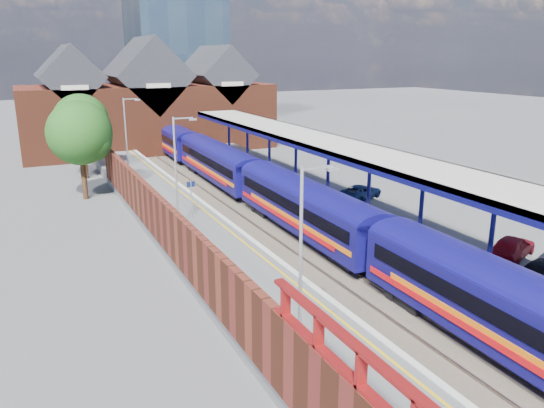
# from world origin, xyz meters

# --- Properties ---
(ground) EXTENTS (240.00, 240.00, 0.00)m
(ground) POSITION_xyz_m (0.00, 30.00, 0.00)
(ground) COLOR #5B5B5E
(ground) RESTS_ON ground
(ballast_bed) EXTENTS (6.00, 76.00, 0.06)m
(ballast_bed) POSITION_xyz_m (0.00, 20.00, 0.03)
(ballast_bed) COLOR #473D33
(ballast_bed) RESTS_ON ground
(rails) EXTENTS (4.51, 76.00, 0.14)m
(rails) POSITION_xyz_m (0.00, 20.00, 0.12)
(rails) COLOR slate
(rails) RESTS_ON ground
(left_platform) EXTENTS (5.00, 76.00, 1.00)m
(left_platform) POSITION_xyz_m (-5.50, 20.00, 0.50)
(left_platform) COLOR #565659
(left_platform) RESTS_ON ground
(right_platform) EXTENTS (6.00, 76.00, 1.00)m
(right_platform) POSITION_xyz_m (6.00, 20.00, 0.50)
(right_platform) COLOR #565659
(right_platform) RESTS_ON ground
(coping_left) EXTENTS (0.30, 76.00, 0.05)m
(coping_left) POSITION_xyz_m (-3.15, 20.00, 1.02)
(coping_left) COLOR silver
(coping_left) RESTS_ON left_platform
(coping_right) EXTENTS (0.30, 76.00, 0.05)m
(coping_right) POSITION_xyz_m (3.15, 20.00, 1.02)
(coping_right) COLOR silver
(coping_right) RESTS_ON right_platform
(yellow_line) EXTENTS (0.14, 76.00, 0.01)m
(yellow_line) POSITION_xyz_m (-3.75, 20.00, 1.01)
(yellow_line) COLOR yellow
(yellow_line) RESTS_ON left_platform
(train) EXTENTS (3.07, 65.94, 3.45)m
(train) POSITION_xyz_m (1.49, 28.10, 2.12)
(train) COLOR #110E62
(train) RESTS_ON ground
(canopy) EXTENTS (4.50, 52.00, 4.48)m
(canopy) POSITION_xyz_m (5.48, 21.95, 5.25)
(canopy) COLOR #10105D
(canopy) RESTS_ON right_platform
(lamp_post_b) EXTENTS (1.48, 0.18, 7.00)m
(lamp_post_b) POSITION_xyz_m (-6.36, 6.00, 4.99)
(lamp_post_b) COLOR #A5A8AA
(lamp_post_b) RESTS_ON left_platform
(lamp_post_c) EXTENTS (1.48, 0.18, 7.00)m
(lamp_post_c) POSITION_xyz_m (-6.36, 22.00, 4.99)
(lamp_post_c) COLOR #A5A8AA
(lamp_post_c) RESTS_ON left_platform
(lamp_post_d) EXTENTS (1.48, 0.18, 7.00)m
(lamp_post_d) POSITION_xyz_m (-6.36, 38.00, 4.99)
(lamp_post_d) COLOR #A5A8AA
(lamp_post_d) RESTS_ON left_platform
(platform_sign) EXTENTS (0.55, 0.08, 2.50)m
(platform_sign) POSITION_xyz_m (-5.00, 24.00, 2.69)
(platform_sign) COLOR #A5A8AA
(platform_sign) RESTS_ON left_platform
(brick_wall) EXTENTS (0.35, 50.00, 3.86)m
(brick_wall) POSITION_xyz_m (-8.10, 13.54, 2.45)
(brick_wall) COLOR maroon
(brick_wall) RESTS_ON left_platform
(station_building) EXTENTS (30.00, 12.12, 13.78)m
(station_building) POSITION_xyz_m (0.00, 58.00, 5.45)
(station_building) COLOR maroon
(station_building) RESTS_ON ground
(tree_near) EXTENTS (5.20, 5.20, 8.10)m
(tree_near) POSITION_xyz_m (-10.35, 35.91, 5.35)
(tree_near) COLOR #382314
(tree_near) RESTS_ON ground
(tree_far) EXTENTS (5.20, 5.20, 8.10)m
(tree_far) POSITION_xyz_m (-9.35, 43.91, 5.35)
(tree_far) COLOR #382314
(tree_far) RESTS_ON ground
(parked_car_red) EXTENTS (3.99, 2.75, 1.26)m
(parked_car_red) POSITION_xyz_m (8.35, 9.47, 1.63)
(parked_car_red) COLOR maroon
(parked_car_red) RESTS_ON right_platform
(parked_car_blue) EXTENTS (4.23, 3.08, 1.07)m
(parked_car_blue) POSITION_xyz_m (8.05, 23.17, 1.53)
(parked_car_blue) COLOR navy
(parked_car_blue) RESTS_ON right_platform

